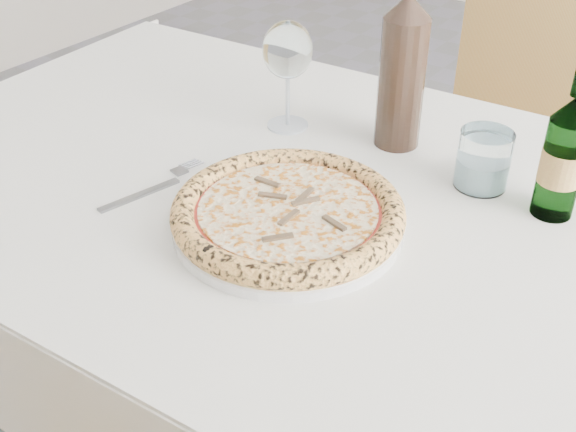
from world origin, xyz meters
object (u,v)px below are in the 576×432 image
object	(u,v)px
tumbler	(483,163)
beer_bottle	(564,157)
dining_table	(326,244)
plate	(288,223)
wine_bottle	(403,70)
wine_glass	(288,53)
pizza	(288,212)
chair_far	(520,128)

from	to	relation	value
tumbler	beer_bottle	xyz separation A→B (m)	(0.11, -0.01, 0.05)
dining_table	plate	world-z (taller)	plate
beer_bottle	tumbler	bearing A→B (deg)	174.02
plate	wine_bottle	size ratio (longest dim) A/B	1.05
tumbler	beer_bottle	distance (m)	0.12
wine_glass	beer_bottle	distance (m)	0.46
dining_table	beer_bottle	bearing A→B (deg)	27.56
pizza	tumbler	bearing A→B (deg)	56.94
wine_glass	tumbler	size ratio (longest dim) A/B	2.11
tumbler	wine_bottle	world-z (taller)	wine_bottle
chair_far	pizza	size ratio (longest dim) A/B	2.95
plate	wine_glass	world-z (taller)	wine_glass
plate	tumbler	xyz separation A→B (m)	(0.17, 0.26, 0.03)
chair_far	plate	world-z (taller)	chair_far
plate	pizza	world-z (taller)	pizza
pizza	beer_bottle	world-z (taller)	beer_bottle
chair_far	plate	xyz separation A→B (m)	(-0.02, -0.93, 0.23)
pizza	wine_bottle	distance (m)	0.32
dining_table	beer_bottle	size ratio (longest dim) A/B	6.86
dining_table	tumbler	bearing A→B (deg)	43.15
tumbler	wine_bottle	size ratio (longest dim) A/B	0.29
chair_far	wine_bottle	world-z (taller)	wine_bottle
pizza	wine_bottle	xyz separation A→B (m)	(0.00, 0.30, 0.10)
plate	wine_bottle	bearing A→B (deg)	89.68
pizza	plate	bearing A→B (deg)	16.22
pizza	beer_bottle	distance (m)	0.38
wine_glass	wine_bottle	size ratio (longest dim) A/B	0.62
tumbler	wine_bottle	distance (m)	0.19
tumbler	pizza	bearing A→B (deg)	-123.06
plate	beer_bottle	world-z (taller)	beer_bottle
plate	wine_bottle	distance (m)	0.33
tumbler	beer_bottle	size ratio (longest dim) A/B	0.39
chair_far	wine_glass	size ratio (longest dim) A/B	5.06
dining_table	pizza	distance (m)	0.15
wine_bottle	pizza	bearing A→B (deg)	-90.32
beer_bottle	wine_bottle	size ratio (longest dim) A/B	0.74
chair_far	wine_bottle	xyz separation A→B (m)	(-0.02, -0.62, 0.35)
pizza	chair_far	bearing A→B (deg)	88.74
dining_table	wine_glass	world-z (taller)	wine_glass
plate	wine_glass	distance (m)	0.33
dining_table	beer_bottle	distance (m)	0.36
tumbler	chair_far	bearing A→B (deg)	102.33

